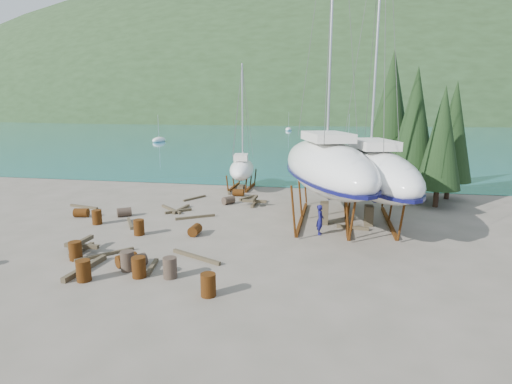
% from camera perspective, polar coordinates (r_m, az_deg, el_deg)
% --- Properties ---
extents(ground, '(600.00, 600.00, 0.00)m').
position_cam_1_polar(ground, '(22.01, -7.30, -6.60)').
color(ground, '#615B4D').
rests_on(ground, ground).
extents(bay_water, '(700.00, 700.00, 0.00)m').
position_cam_1_polar(bay_water, '(334.93, 10.11, 10.43)').
color(bay_water, teal).
rests_on(bay_water, ground).
extents(far_hill, '(800.00, 360.00, 110.00)m').
position_cam_1_polar(far_hill, '(339.93, 10.13, 10.45)').
color(far_hill, '#22361B').
rests_on(far_hill, ground).
extents(far_house_left, '(6.60, 5.60, 5.60)m').
position_cam_1_polar(far_house_left, '(220.18, -6.66, 10.68)').
color(far_house_left, beige).
rests_on(far_house_left, ground).
extents(far_house_center, '(6.60, 5.60, 5.60)m').
position_cam_1_polar(far_house_center, '(211.53, 3.90, 10.69)').
color(far_house_center, beige).
rests_on(far_house_center, ground).
extents(far_house_right, '(6.60, 5.60, 5.60)m').
position_cam_1_polar(far_house_right, '(211.12, 17.71, 10.16)').
color(far_house_right, beige).
rests_on(far_house_right, ground).
extents(cypress_near_right, '(3.60, 3.60, 10.00)m').
position_cam_1_polar(cypress_near_right, '(32.34, 21.68, 8.99)').
color(cypress_near_right, black).
rests_on(cypress_near_right, ground).
extents(cypress_mid_right, '(3.06, 3.06, 8.50)m').
position_cam_1_polar(cypress_mid_right, '(30.74, 24.98, 6.99)').
color(cypress_mid_right, black).
rests_on(cypress_mid_right, ground).
extents(cypress_back_left, '(4.14, 4.14, 11.50)m').
position_cam_1_polar(cypress_back_left, '(34.07, 18.66, 10.77)').
color(cypress_back_left, black).
rests_on(cypress_back_left, ground).
extents(cypress_far_right, '(3.24, 3.24, 9.00)m').
position_cam_1_polar(cypress_far_right, '(33.99, 26.32, 7.72)').
color(cypress_far_right, black).
rests_on(cypress_far_right, ground).
extents(moored_boat_left, '(2.00, 5.00, 6.05)m').
position_cam_1_polar(moored_boat_left, '(88.08, -13.69, 7.21)').
color(moored_boat_left, white).
rests_on(moored_boat_left, ground).
extents(moored_boat_mid, '(2.00, 5.00, 6.05)m').
position_cam_1_polar(moored_boat_mid, '(100.06, 13.07, 7.75)').
color(moored_boat_mid, white).
rests_on(moored_boat_mid, ground).
extents(moored_boat_far, '(2.00, 5.00, 6.05)m').
position_cam_1_polar(moored_boat_far, '(130.79, 4.68, 8.90)').
color(moored_boat_far, white).
rests_on(moored_boat_far, ground).
extents(large_sailboat_near, '(7.90, 14.36, 21.70)m').
position_cam_1_polar(large_sailboat_near, '(24.87, 9.98, 3.71)').
color(large_sailboat_near, white).
rests_on(large_sailboat_near, ground).
extents(large_sailboat_far, '(6.51, 12.97, 19.71)m').
position_cam_1_polar(large_sailboat_far, '(25.14, 16.03, 2.89)').
color(large_sailboat_far, white).
rests_on(large_sailboat_far, ground).
extents(small_sailboat_shore, '(3.17, 6.92, 10.66)m').
position_cam_1_polar(small_sailboat_shore, '(35.06, -2.03, 3.35)').
color(small_sailboat_shore, white).
rests_on(small_sailboat_shore, ground).
extents(worker, '(0.42, 0.63, 1.70)m').
position_cam_1_polar(worker, '(22.57, 9.14, -3.92)').
color(worker, '#131251').
rests_on(worker, ground).
extents(drum_1, '(0.99, 1.05, 0.58)m').
position_cam_1_polar(drum_1, '(18.72, -16.78, -9.44)').
color(drum_1, '#2D2823').
rests_on(drum_1, ground).
extents(drum_2, '(0.96, 0.72, 0.58)m').
position_cam_1_polar(drum_2, '(28.34, -23.68, -2.73)').
color(drum_2, '#613210').
rests_on(drum_2, ground).
extents(drum_3, '(0.58, 0.58, 0.88)m').
position_cam_1_polar(drum_3, '(17.61, -16.39, -10.26)').
color(drum_3, '#613210').
rests_on(drum_3, ground).
extents(drum_4, '(0.88, 0.59, 0.58)m').
position_cam_1_polar(drum_4, '(32.17, -2.53, -0.09)').
color(drum_4, '#613210').
rests_on(drum_4, ground).
extents(drum_5, '(0.58, 0.58, 0.88)m').
position_cam_1_polar(drum_5, '(17.24, -12.19, -10.52)').
color(drum_5, '#2D2823').
rests_on(drum_5, ground).
extents(drum_6, '(0.59, 0.88, 0.58)m').
position_cam_1_polar(drum_6, '(22.58, -8.72, -5.39)').
color(drum_6, '#613210').
rests_on(drum_6, ground).
extents(drum_7, '(0.58, 0.58, 0.88)m').
position_cam_1_polar(drum_7, '(15.46, -6.84, -13.04)').
color(drum_7, '#613210').
rests_on(drum_7, ground).
extents(drum_8, '(0.58, 0.58, 0.88)m').
position_cam_1_polar(drum_8, '(26.20, -21.78, -3.36)').
color(drum_8, '#613210').
rests_on(drum_8, ground).
extents(drum_10, '(0.58, 0.58, 0.88)m').
position_cam_1_polar(drum_10, '(20.55, -24.39, -7.65)').
color(drum_10, '#613210').
rests_on(drum_10, ground).
extents(drum_11, '(0.99, 1.05, 0.58)m').
position_cam_1_polar(drum_11, '(29.55, -3.96, -1.18)').
color(drum_11, '#2D2823').
rests_on(drum_11, ground).
extents(drum_12, '(0.99, 1.05, 0.58)m').
position_cam_1_polar(drum_12, '(19.00, -17.98, -9.20)').
color(drum_12, '#613210').
rests_on(drum_12, ground).
extents(drum_13, '(0.58, 0.58, 0.88)m').
position_cam_1_polar(drum_13, '(18.01, -23.41, -10.27)').
color(drum_13, '#613210').
rests_on(drum_13, ground).
extents(drum_14, '(0.58, 0.58, 0.88)m').
position_cam_1_polar(drum_14, '(23.24, -16.38, -4.86)').
color(drum_14, '#613210').
rests_on(drum_14, ground).
extents(drum_15, '(1.05, 0.98, 0.58)m').
position_cam_1_polar(drum_15, '(27.51, -18.31, -2.74)').
color(drum_15, '#2D2823').
rests_on(drum_15, ground).
extents(drum_16, '(0.58, 0.58, 0.88)m').
position_cam_1_polar(drum_16, '(18.42, -17.90, -9.36)').
color(drum_16, '#2D2823').
rests_on(drum_16, ground).
extents(timber_0, '(1.19, 2.10, 0.14)m').
position_cam_1_polar(timber_0, '(31.52, -8.76, -0.88)').
color(timber_0, brown).
rests_on(timber_0, ground).
extents(timber_1, '(1.85, 0.48, 0.19)m').
position_cam_1_polar(timber_1, '(24.12, 13.65, -4.95)').
color(timber_1, brown).
rests_on(timber_1, ground).
extents(timber_3, '(1.94, 2.19, 0.15)m').
position_cam_1_polar(timber_3, '(20.64, -20.73, -8.34)').
color(timber_3, brown).
rests_on(timber_3, ground).
extents(timber_4, '(1.49, 1.44, 0.17)m').
position_cam_1_polar(timber_4, '(27.69, -11.03, -2.70)').
color(timber_4, brown).
rests_on(timber_4, ground).
extents(timber_5, '(2.76, 1.40, 0.16)m').
position_cam_1_polar(timber_5, '(19.22, -8.56, -9.15)').
color(timber_5, brown).
rests_on(timber_5, ground).
extents(timber_6, '(0.99, 1.74, 0.19)m').
position_cam_1_polar(timber_6, '(31.18, -1.25, -0.83)').
color(timber_6, brown).
rests_on(timber_6, ground).
extents(timber_7, '(0.51, 1.68, 0.17)m').
position_cam_1_polar(timber_7, '(18.44, -14.62, -10.32)').
color(timber_7, brown).
rests_on(timber_7, ground).
extents(timber_8, '(0.40, 2.30, 0.19)m').
position_cam_1_polar(timber_8, '(28.16, -10.63, -2.42)').
color(timber_8, brown).
rests_on(timber_8, ground).
extents(timber_9, '(0.87, 2.20, 0.15)m').
position_cam_1_polar(timber_9, '(33.84, -3.96, 0.11)').
color(timber_9, brown).
rests_on(timber_9, ground).
extents(timber_10, '(2.16, 1.91, 0.16)m').
position_cam_1_polar(timber_10, '(28.31, -12.04, -2.43)').
color(timber_10, brown).
rests_on(timber_10, ground).
extents(timber_11, '(2.25, 1.56, 0.15)m').
position_cam_1_polar(timber_11, '(26.04, -8.66, -3.56)').
color(timber_11, brown).
rests_on(timber_11, ground).
extents(timber_12, '(1.39, 2.01, 0.17)m').
position_cam_1_polar(timber_12, '(25.52, -17.56, -4.29)').
color(timber_12, brown).
rests_on(timber_12, ground).
extents(timber_16, '(0.40, 2.76, 0.23)m').
position_cam_1_polar(timber_16, '(19.19, -23.21, -9.95)').
color(timber_16, brown).
rests_on(timber_16, ground).
extents(timber_17, '(2.50, 0.74, 0.16)m').
position_cam_1_polar(timber_17, '(30.93, -23.38, -1.95)').
color(timber_17, brown).
rests_on(timber_17, ground).
extents(timber_pile_fore, '(1.80, 1.80, 0.60)m').
position_cam_1_polar(timber_pile_fore, '(21.58, -23.65, -7.07)').
color(timber_pile_fore, brown).
rests_on(timber_pile_fore, ground).
extents(timber_pile_aft, '(1.80, 1.80, 0.60)m').
position_cam_1_polar(timber_pile_aft, '(29.13, -0.24, -1.32)').
color(timber_pile_aft, brown).
rests_on(timber_pile_aft, ground).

